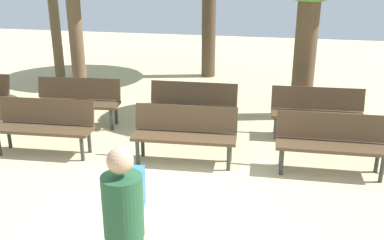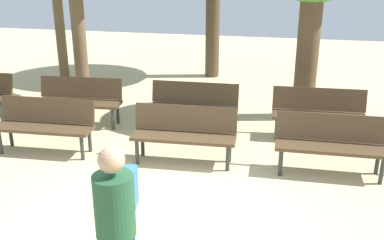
# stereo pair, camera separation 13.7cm
# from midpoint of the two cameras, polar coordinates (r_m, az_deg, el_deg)

# --- Properties ---
(ground_plane) EXTENTS (26.17, 26.17, 0.00)m
(ground_plane) POSITION_cam_midpoint_polar(r_m,az_deg,el_deg) (5.76, -4.48, -11.96)
(ground_plane) COLOR #CCB789
(bench_r0_c1) EXTENTS (1.62, 0.55, 0.87)m
(bench_r0_c1) POSITION_cam_midpoint_polar(r_m,az_deg,el_deg) (7.65, -18.69, -0.39)
(bench_r0_c1) COLOR #4C3823
(bench_r0_c1) RESTS_ON ground_plane
(bench_r0_c2) EXTENTS (1.62, 0.55, 0.87)m
(bench_r0_c2) POSITION_cam_midpoint_polar(r_m,az_deg,el_deg) (6.93, -1.48, -1.41)
(bench_r0_c2) COLOR #4C3823
(bench_r0_c2) RESTS_ON ground_plane
(bench_r0_c3) EXTENTS (1.61, 0.51, 0.87)m
(bench_r0_c3) POSITION_cam_midpoint_polar(r_m,az_deg,el_deg) (6.89, 16.68, -2.45)
(bench_r0_c3) COLOR #4C3823
(bench_r0_c3) RESTS_ON ground_plane
(bench_r1_c1) EXTENTS (1.63, 0.60, 0.87)m
(bench_r1_c1) POSITION_cam_midpoint_polar(r_m,az_deg,el_deg) (8.76, -14.72, 2.61)
(bench_r1_c1) COLOR #4C3823
(bench_r1_c1) RESTS_ON ground_plane
(bench_r1_c2) EXTENTS (1.61, 0.52, 0.87)m
(bench_r1_c2) POSITION_cam_midpoint_polar(r_m,az_deg,el_deg) (8.18, -0.39, 2.06)
(bench_r1_c2) COLOR #4C3823
(bench_r1_c2) RESTS_ON ground_plane
(bench_r1_c3) EXTENTS (1.62, 0.55, 0.87)m
(bench_r1_c3) POSITION_cam_midpoint_polar(r_m,az_deg,el_deg) (8.15, 15.14, 1.25)
(bench_r1_c3) COLOR #4C3823
(bench_r1_c3) RESTS_ON ground_plane
(visitor_with_backpack) EXTENTS (0.39, 0.56, 1.65)m
(visitor_with_backpack) POSITION_cam_midpoint_polar(r_m,az_deg,el_deg) (3.94, -9.52, -12.81)
(visitor_with_backpack) COLOR navy
(visitor_with_backpack) RESTS_ON ground_plane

